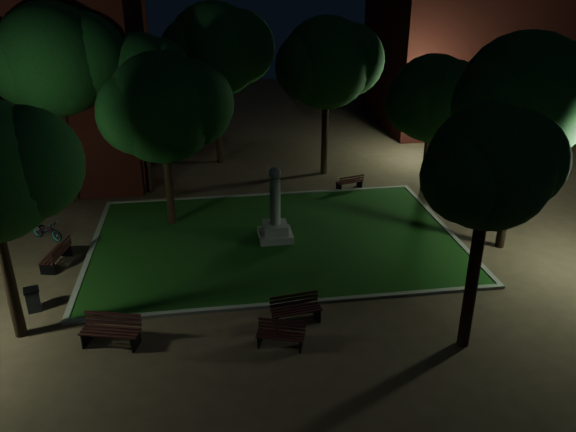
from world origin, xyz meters
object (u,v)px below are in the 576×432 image
object	(u,v)px
bench_near_left	(296,310)
bench_right_side	(500,204)
bench_west_near	(111,331)
bicycle	(47,230)
bench_left_side	(57,255)
monument	(275,220)
bench_near_right	(281,335)
bench_far_side	(350,183)
trash_bin	(33,299)

from	to	relation	value
bench_near_left	bench_right_side	size ratio (longest dim) A/B	1.03
bench_near_left	bench_west_near	world-z (taller)	bench_west_near
bench_west_near	bicycle	xyz separation A→B (m)	(-3.73, 7.98, -0.05)
bench_left_side	bicycle	distance (m)	2.66
monument	bicycle	size ratio (longest dim) A/B	2.01
bench_near_right	bench_far_side	size ratio (longest dim) A/B	1.02
bench_near_left	bench_right_side	xyz separation A→B (m)	(11.00, 7.37, -0.00)
bench_near_right	bench_left_side	distance (m)	10.13
bicycle	bench_right_side	bearing A→B (deg)	-58.15
bench_left_side	trash_bin	distance (m)	3.18
bench_near_left	trash_bin	bearing A→B (deg)	159.69
bench_left_side	bench_far_side	world-z (taller)	bench_left_side
bench_near_right	bench_near_left	bearing A→B (deg)	80.23
bench_west_near	bench_right_side	distance (m)	18.50
bench_near_left	bench_west_near	size ratio (longest dim) A/B	0.90
bench_west_near	bench_far_side	bearing A→B (deg)	63.81
bench_near_right	bench_west_near	distance (m)	5.19
trash_bin	bicycle	xyz separation A→B (m)	(-0.85, 5.66, -0.00)
bicycle	trash_bin	bearing A→B (deg)	-138.98
monument	bicycle	distance (m)	9.76
bench_west_near	bench_left_side	size ratio (longest dim) A/B	1.05
bench_west_near	bench_near_right	bearing A→B (deg)	6.12
bench_west_near	bench_left_side	bearing A→B (deg)	132.25
bench_right_side	bicycle	bearing A→B (deg)	93.39
bench_far_side	trash_bin	distance (m)	16.44
bicycle	bench_far_side	bearing A→B (deg)	-42.44
bench_near_left	trash_bin	distance (m)	8.87
trash_bin	bicycle	distance (m)	5.72
bicycle	bench_left_side	bearing A→B (deg)	-126.47
bench_left_side	bicycle	bearing A→B (deg)	-146.80
bench_near_left	bench_near_right	xyz separation A→B (m)	(-0.66, -1.23, -0.05)
bench_near_left	monument	bearing A→B (deg)	81.20
bench_near_right	bench_far_side	world-z (taller)	bench_near_right
bench_far_side	bicycle	xyz separation A→B (m)	(-14.26, -3.85, 0.05)
bench_right_side	trash_bin	xyz separation A→B (m)	(-19.66, -5.44, -0.00)
monument	trash_bin	xyz separation A→B (m)	(-8.77, -4.11, -0.54)
bench_near_right	bench_far_side	distance (m)	13.78
monument	bench_near_right	world-z (taller)	monument
bicycle	bench_near_left	bearing A→B (deg)	-96.13
bench_near_left	bench_left_side	size ratio (longest dim) A/B	0.94
bench_near_right	bench_west_near	xyz separation A→B (m)	(-5.12, 0.84, 0.09)
bench_near_left	bench_west_near	xyz separation A→B (m)	(-5.79, -0.39, 0.04)
bench_far_side	bench_west_near	bearing A→B (deg)	32.60
bench_left_side	trash_bin	xyz separation A→B (m)	(-0.11, -3.17, -0.03)
bench_near_right	bench_west_near	bearing A→B (deg)	-170.94
monument	bench_left_side	bearing A→B (deg)	-173.81
bench_far_side	trash_bin	size ratio (longest dim) A/B	1.84
monument	bench_near_right	bearing A→B (deg)	-96.06
bench_left_side	bench_right_side	world-z (taller)	bench_left_side
trash_bin	bench_left_side	bearing A→B (deg)	88.10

